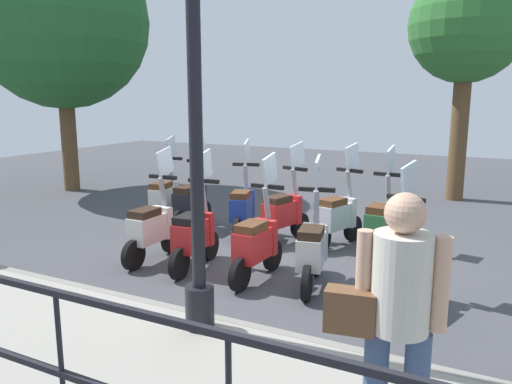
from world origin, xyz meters
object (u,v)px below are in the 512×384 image
(scooter_near_4, at_px, (152,227))
(scooter_near_3, at_px, (195,233))
(tree_large, at_px, (61,21))
(pedestrian_with_bag, at_px, (396,311))
(scooter_near_2, at_px, (257,242))
(scooter_far_1, at_px, (338,215))
(scooter_far_5, at_px, (165,197))
(scooter_far_2, at_px, (283,212))
(tree_distant, at_px, (467,28))
(scooter_far_0, at_px, (381,223))
(scooter_near_0, at_px, (390,261))
(scooter_near_1, at_px, (312,248))
(lamp_post_near, at_px, (195,105))
(scooter_far_3, at_px, (243,207))
(scooter_far_4, at_px, (191,201))

(scooter_near_4, bearing_deg, scooter_near_3, -91.70)
(tree_large, bearing_deg, pedestrian_with_bag, -123.80)
(pedestrian_with_bag, bearing_deg, scooter_near_2, 31.05)
(scooter_far_1, relative_size, scooter_far_5, 1.00)
(pedestrian_with_bag, bearing_deg, tree_large, 47.40)
(pedestrian_with_bag, distance_m, scooter_far_2, 4.92)
(scooter_far_1, bearing_deg, tree_distant, 1.90)
(tree_large, height_order, scooter_near_2, tree_large)
(scooter_far_0, bearing_deg, scooter_near_0, -160.50)
(tree_distant, bearing_deg, scooter_far_1, 165.04)
(scooter_far_0, bearing_deg, tree_large, 81.18)
(tree_distant, height_order, scooter_far_0, tree_distant)
(scooter_near_4, relative_size, scooter_far_1, 1.00)
(tree_large, distance_m, scooter_near_0, 9.54)
(scooter_near_1, bearing_deg, scooter_far_5, 51.18)
(lamp_post_near, relative_size, tree_large, 0.76)
(scooter_near_1, bearing_deg, scooter_far_3, 35.97)
(scooter_near_0, height_order, scooter_near_4, same)
(scooter_far_3, bearing_deg, scooter_far_4, 74.06)
(scooter_near_1, distance_m, scooter_far_2, 1.83)
(scooter_near_3, height_order, scooter_far_3, same)
(scooter_near_1, bearing_deg, scooter_near_4, 79.58)
(scooter_near_0, height_order, scooter_far_3, same)
(tree_large, bearing_deg, scooter_far_1, -102.16)
(lamp_post_near, xyz_separation_m, scooter_far_0, (3.30, -0.87, -1.68))
(scooter_far_5, bearing_deg, scooter_near_0, -123.65)
(tree_distant, distance_m, scooter_near_3, 7.51)
(scooter_far_2, bearing_deg, scooter_far_1, -61.32)
(scooter_near_1, bearing_deg, scooter_far_0, -28.41)
(scooter_near_4, relative_size, scooter_far_0, 1.00)
(lamp_post_near, relative_size, scooter_far_0, 2.93)
(scooter_near_1, relative_size, scooter_far_3, 1.00)
(lamp_post_near, height_order, scooter_near_4, lamp_post_near)
(scooter_near_0, distance_m, scooter_far_3, 3.15)
(scooter_near_2, bearing_deg, lamp_post_near, -169.22)
(tree_large, relative_size, scooter_far_0, 3.84)
(scooter_far_0, bearing_deg, pedestrian_with_bag, -162.97)
(scooter_near_0, bearing_deg, scooter_far_3, 76.01)
(pedestrian_with_bag, xyz_separation_m, tree_distant, (8.91, 0.51, 2.53))
(lamp_post_near, distance_m, scooter_far_5, 4.83)
(lamp_post_near, bearing_deg, scooter_near_0, -38.50)
(scooter_near_3, distance_m, scooter_far_3, 1.69)
(scooter_near_3, xyz_separation_m, scooter_far_3, (1.67, 0.20, 0.00))
(scooter_near_1, bearing_deg, scooter_near_3, 81.08)
(scooter_near_0, relative_size, scooter_near_3, 1.00)
(lamp_post_near, relative_size, scooter_far_3, 2.93)
(scooter_near_0, bearing_deg, scooter_near_1, 103.70)
(tree_large, xyz_separation_m, scooter_far_3, (-1.67, -5.58, -3.42))
(pedestrian_with_bag, distance_m, scooter_far_0, 4.40)
(tree_large, height_order, scooter_far_2, tree_large)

